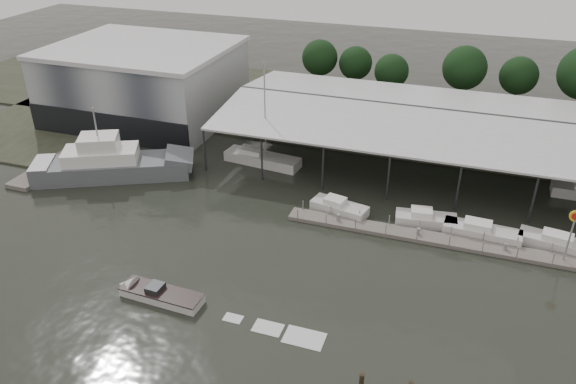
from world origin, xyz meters
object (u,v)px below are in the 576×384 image
(white_sailboat, at_px, (261,159))
(speedboat_underway, at_px, (155,293))
(shell_fuel_sign, at_px, (573,227))
(grey_trawler, at_px, (113,164))

(white_sailboat, relative_size, speedboat_underway, 0.69)
(white_sailboat, distance_m, speedboat_underway, 26.66)
(shell_fuel_sign, relative_size, grey_trawler, 0.30)
(speedboat_underway, bearing_deg, shell_fuel_sign, -151.03)
(shell_fuel_sign, xyz_separation_m, white_sailboat, (-33.40, 10.46, -3.27))
(shell_fuel_sign, height_order, white_sailboat, white_sailboat)
(shell_fuel_sign, bearing_deg, white_sailboat, 162.62)
(shell_fuel_sign, relative_size, speedboat_underway, 0.30)
(shell_fuel_sign, bearing_deg, grey_trawler, 178.06)
(grey_trawler, bearing_deg, speedboat_underway, -74.08)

